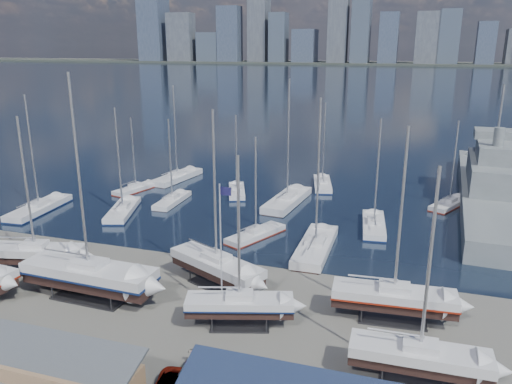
% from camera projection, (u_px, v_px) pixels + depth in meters
% --- Properties ---
extents(ground, '(1400.00, 1400.00, 0.00)m').
position_uv_depth(ground, '(156.00, 301.00, 44.05)').
color(ground, '#605E59').
rests_on(ground, ground).
extents(water, '(1400.00, 600.00, 0.40)m').
position_uv_depth(water, '(386.00, 80.00, 327.32)').
color(water, '#1A283D').
rests_on(water, ground).
extents(far_shore, '(1400.00, 80.00, 2.20)m').
position_uv_depth(far_shore, '(401.00, 64.00, 564.51)').
color(far_shore, '#2D332D').
rests_on(far_shore, ground).
extents(skyline, '(639.14, 43.80, 107.69)m').
position_uv_depth(skyline, '(396.00, 29.00, 550.33)').
color(skyline, '#475166').
rests_on(skyline, far_shore).
extents(sailboat_cradle_2, '(9.86, 4.78, 15.55)m').
position_uv_depth(sailboat_cradle_2, '(35.00, 253.00, 49.24)').
color(sailboat_cradle_2, '#2D2D33').
rests_on(sailboat_cradle_2, ground).
extents(sailboat_cradle_3, '(12.51, 3.87, 19.75)m').
position_uv_depth(sailboat_cradle_3, '(89.00, 275.00, 44.08)').
color(sailboat_cradle_3, '#2D2D33').
rests_on(sailboat_cradle_3, ground).
extents(sailboat_cradle_4, '(10.40, 6.92, 16.54)m').
position_uv_depth(sailboat_cradle_4, '(217.00, 266.00, 46.24)').
color(sailboat_cradle_4, '#2D2D33').
rests_on(sailboat_cradle_4, ground).
extents(sailboat_cradle_5, '(8.95, 4.79, 14.09)m').
position_uv_depth(sailboat_cradle_5, '(240.00, 304.00, 39.61)').
color(sailboat_cradle_5, '#2D2D33').
rests_on(sailboat_cradle_5, ground).
extents(sailboat_cradle_6, '(10.13, 3.51, 16.08)m').
position_uv_depth(sailboat_cradle_6, '(394.00, 298.00, 40.47)').
color(sailboat_cradle_6, '#2D2D33').
rests_on(sailboat_cradle_6, ground).
extents(sailboat_cradle_7, '(9.18, 2.80, 14.97)m').
position_uv_depth(sailboat_cradle_7, '(420.00, 357.00, 32.89)').
color(sailboat_cradle_7, '#2D2D33').
rests_on(sailboat_cradle_7, ground).
extents(sailboat_moored_0, '(3.84, 11.22, 16.50)m').
position_uv_depth(sailboat_moored_0, '(39.00, 210.00, 67.68)').
color(sailboat_moored_0, black).
rests_on(sailboat_moored_0, water).
extents(sailboat_moored_1, '(4.23, 8.26, 11.90)m').
position_uv_depth(sailboat_moored_1, '(136.00, 189.00, 77.27)').
color(sailboat_moored_1, black).
rests_on(sailboat_moored_1, water).
extents(sailboat_moored_2, '(4.75, 11.21, 16.40)m').
position_uv_depth(sailboat_moored_2, '(177.00, 178.00, 83.49)').
color(sailboat_moored_2, black).
rests_on(sailboat_moored_2, water).
extents(sailboat_moored_3, '(5.68, 10.29, 14.82)m').
position_uv_depth(sailboat_moored_3, '(123.00, 211.00, 66.93)').
color(sailboat_moored_3, black).
rests_on(sailboat_moored_3, water).
extents(sailboat_moored_4, '(2.58, 8.42, 12.62)m').
position_uv_depth(sailboat_moored_4, '(172.00, 201.00, 71.32)').
color(sailboat_moored_4, black).
rests_on(sailboat_moored_4, water).
extents(sailboat_moored_5, '(5.19, 8.68, 12.55)m').
position_uv_depth(sailboat_moored_5, '(237.00, 192.00, 75.82)').
color(sailboat_moored_5, black).
rests_on(sailboat_moored_5, water).
extents(sailboat_moored_6, '(5.64, 8.59, 12.52)m').
position_uv_depth(sailboat_moored_6, '(256.00, 235.00, 58.55)').
color(sailboat_moored_6, black).
rests_on(sailboat_moored_6, water).
extents(sailboat_moored_7, '(4.62, 12.43, 18.34)m').
position_uv_depth(sailboat_moored_7, '(287.00, 202.00, 70.91)').
color(sailboat_moored_7, black).
rests_on(sailboat_moored_7, water).
extents(sailboat_moored_8, '(4.64, 9.69, 13.96)m').
position_uv_depth(sailboat_moored_8, '(322.00, 185.00, 79.57)').
color(sailboat_moored_8, black).
rests_on(sailboat_moored_8, water).
extents(sailboat_moored_9, '(3.34, 11.60, 17.47)m').
position_uv_depth(sailboat_moored_9, '(315.00, 248.00, 54.74)').
color(sailboat_moored_9, black).
rests_on(sailboat_moored_9, water).
extents(sailboat_moored_10, '(3.72, 9.77, 14.26)m').
position_uv_depth(sailboat_moored_10, '(374.00, 226.00, 61.44)').
color(sailboat_moored_10, black).
rests_on(sailboat_moored_10, water).
extents(sailboat_moored_11, '(5.90, 8.59, 12.60)m').
position_uv_depth(sailboat_moored_11, '(449.00, 205.00, 69.80)').
color(sailboat_moored_11, black).
rests_on(sailboat_moored_11, water).
extents(naval_ship_east, '(10.32, 48.79, 18.36)m').
position_uv_depth(naval_ship_east, '(490.00, 191.00, 71.45)').
color(naval_ship_east, slate).
rests_on(naval_ship_east, water).
extents(car_a, '(2.53, 4.33, 1.39)m').
position_uv_depth(car_a, '(6.00, 356.00, 35.16)').
color(car_a, gray).
rests_on(car_a, ground).
extents(car_d, '(2.24, 4.64, 1.30)m').
position_uv_depth(car_d, '(190.00, 377.00, 32.97)').
color(car_d, gray).
rests_on(car_d, ground).
extents(flagpole, '(1.01, 0.12, 11.41)m').
position_uv_depth(flagpole, '(222.00, 242.00, 40.15)').
color(flagpole, white).
rests_on(flagpole, ground).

